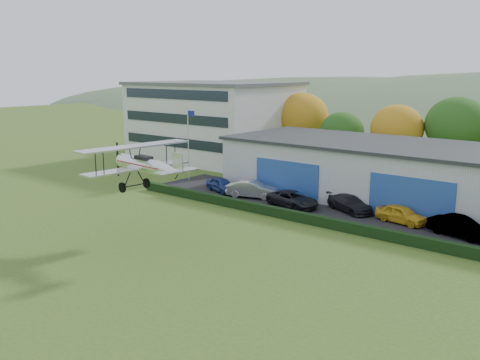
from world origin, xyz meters
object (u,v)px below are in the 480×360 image
Objects in this scene: car_1 at (253,189)px; car_5 at (460,227)px; car_4 at (401,214)px; flagpole at (189,137)px; car_2 at (293,199)px; office_block at (214,120)px; car_3 at (350,203)px; car_0 at (222,185)px; biplane at (145,163)px; hangar at (437,177)px.

car_1 is 1.08× the size of car_5.
car_1 is at bearing 103.32° from car_4.
car_1 is 14.38m from car_4.
flagpole is 1.60× the size of car_2.
car_3 is (27.94, -13.53, -4.47)m from office_block.
car_0 is 17.38m from biplane.
car_3 is (19.82, -0.53, -4.04)m from flagpole.
flagpole is 1.92× the size of car_4.
car_0 reaches higher than car_2.
biplane reaches higher than car_0.
office_block reaches higher than hangar.
biplane is at bearing -53.07° from flagpole.
office_block is 2.39× the size of biplane.
car_0 is at bearing 69.85° from car_1.
car_2 is at bearing 105.65° from car_5.
hangar is 20.20m from car_0.
office_block reaches higher than car_5.
car_2 is at bearing -115.50° from car_1.
flagpole reaches higher than car_2.
car_4 is at bearing 59.39° from biplane.
hangar reaches higher than car_1.
biplane is at bearing -117.29° from hangar.
hangar is 8.14× the size of car_2.
hangar is 16.68m from car_1.
car_2 is at bearing -75.51° from car_0.
hangar is 9.86× the size of car_0.
hangar is at bearing -13.18° from car_3.
office_block reaches higher than car_4.
car_0 is 8.84m from car_2.
hangar is 8.53× the size of car_3.
car_3 is at bearing 95.67° from car_5.
car_4 is at bearing -106.69° from car_1.
hangar is 8.25× the size of car_1.
biplane is at bearing -177.72° from car_3.
car_3 is at bearing 93.45° from car_4.
car_2 is (-9.68, -8.36, -1.91)m from hangar.
flagpole is at bearing -58.03° from office_block.
office_block reaches higher than car_1.
car_4 is (9.45, 1.30, 0.02)m from car_2.
hangar is at bearing 68.14° from biplane.
car_4 is (24.65, -1.08, -4.03)m from flagpole.
car_0 is 0.90× the size of car_5.
flagpole is 20.24m from car_3.
flagpole is 0.93× the size of biplane.
car_1 is (10.30, -1.91, -3.92)m from flagpole.
car_3 is at bearing -1.52° from flagpole.
flagpole reaches higher than hangar.
office_block reaches higher than biplane.
car_2 is (8.82, -0.49, -0.01)m from car_0.
hangar reaches higher than car_0.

